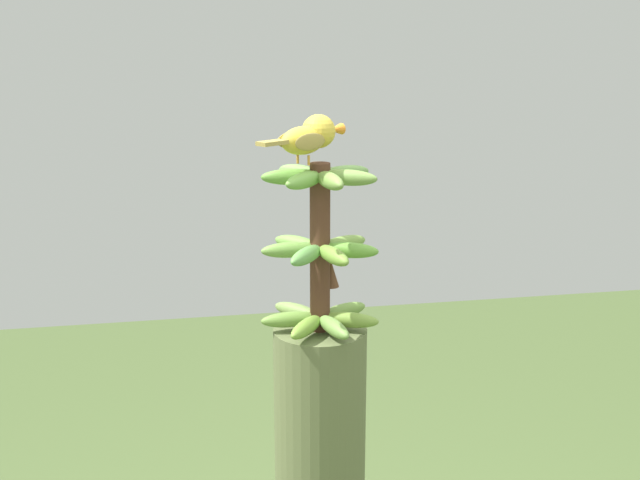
{
  "coord_description": "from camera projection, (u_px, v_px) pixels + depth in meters",
  "views": [
    {
      "loc": [
        -1.55,
        0.29,
        1.98
      ],
      "look_at": [
        0.0,
        0.0,
        1.58
      ],
      "focal_mm": 44.76,
      "sensor_mm": 36.0,
      "label": 1
    }
  ],
  "objects": [
    {
      "name": "banana_bunch",
      "position": [
        320.0,
        249.0,
        1.63
      ],
      "size": [
        0.25,
        0.25,
        0.35
      ],
      "color": "#4C2D1E",
      "rests_on": "banana_tree"
    },
    {
      "name": "perched_bird",
      "position": [
        311.0,
        136.0,
        1.57
      ],
      "size": [
        0.15,
        0.2,
        0.1
      ],
      "color": "#C68933",
      "rests_on": "banana_bunch"
    }
  ]
}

